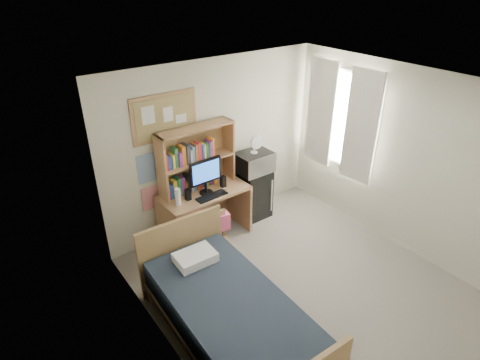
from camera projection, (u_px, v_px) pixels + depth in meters
floor at (307, 291)px, 5.16m from camera, size 3.60×4.20×0.02m
ceiling at (328, 92)px, 3.92m from camera, size 3.60×4.20×0.02m
wall_back at (214, 146)px, 6.02m from camera, size 3.60×0.04×2.60m
wall_left at (175, 268)px, 3.60m from camera, size 0.04×4.20×2.60m
wall_right at (409, 164)px, 5.48m from camera, size 0.04×4.20×2.60m
window_unit at (341, 119)px, 6.16m from camera, size 0.10×1.40×1.70m
curtain_left at (361, 127)px, 5.86m from camera, size 0.04×0.55×1.70m
curtain_right at (321, 113)px, 6.43m from camera, size 0.04×0.55×1.70m
bulletin_board at (164, 117)px, 5.31m from camera, size 0.94×0.03×0.64m
poster_wave at (148, 168)px, 5.46m from camera, size 0.30×0.01×0.42m
poster_japan at (151, 198)px, 5.69m from camera, size 0.28×0.01×0.36m
desk at (205, 215)px, 5.98m from camera, size 1.31×0.69×0.81m
desk_chair at (218, 247)px, 5.26m from camera, size 0.50×0.50×0.87m
mini_fridge at (253, 193)px, 6.54m from camera, size 0.49×0.49×0.82m
bed at (231, 320)px, 4.34m from camera, size 1.18×2.24×0.61m
hutch at (197, 158)px, 5.67m from camera, size 1.16×0.33×0.94m
monitor at (206, 176)px, 5.62m from camera, size 0.50×0.05×0.54m
keyboard at (212, 196)px, 5.65m from camera, size 0.47×0.16×0.02m
speaker_left at (188, 194)px, 5.55m from camera, size 0.07×0.07×0.17m
speaker_right at (223, 181)px, 5.87m from camera, size 0.07×0.07×0.17m
water_bottle at (178, 197)px, 5.40m from camera, size 0.08×0.08×0.25m
hoodie at (211, 224)px, 5.30m from camera, size 0.52×0.23×0.24m
microwave at (254, 162)px, 6.26m from camera, size 0.54×0.41×0.31m
desk_fan at (254, 145)px, 6.12m from camera, size 0.22×0.22×0.28m
pillow at (195, 257)px, 4.72m from camera, size 0.48×0.34×0.11m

